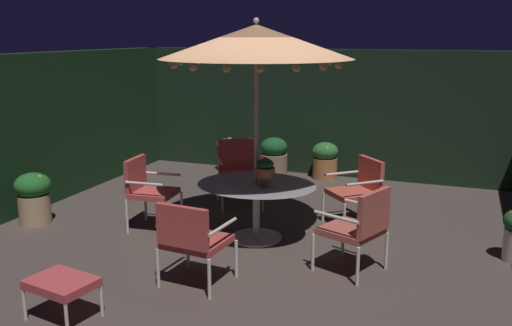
{
  "coord_description": "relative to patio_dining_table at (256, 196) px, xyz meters",
  "views": [
    {
      "loc": [
        2.25,
        -6.11,
        2.54
      ],
      "look_at": [
        -0.07,
        0.1,
        0.99
      ],
      "focal_mm": 38.97,
      "sensor_mm": 36.0,
      "label": 1
    }
  ],
  "objects": [
    {
      "name": "patio_chair_north",
      "position": [
        1.1,
        1.01,
        -0.04
      ],
      "size": [
        0.84,
        0.84,
        0.9
      ],
      "color": "beige",
      "rests_on": "ground_plane"
    },
    {
      "name": "potted_plant_right_near",
      "position": [
        0.09,
        3.28,
        -0.23
      ],
      "size": [
        0.46,
        0.46,
        0.65
      ],
      "color": "#B0703E",
      "rests_on": "ground_plane"
    },
    {
      "name": "patio_chair_northeast",
      "position": [
        -0.77,
        1.29,
        0.0
      ],
      "size": [
        0.84,
        0.84,
        0.98
      ],
      "color": "silver",
      "rests_on": "ground_plane"
    },
    {
      "name": "potted_plant_back_center",
      "position": [
        -0.82,
        3.12,
        -0.21
      ],
      "size": [
        0.49,
        0.49,
        0.71
      ],
      "color": "#836F56",
      "rests_on": "ground_plane"
    },
    {
      "name": "patio_chair_south",
      "position": [
        1.39,
        -0.57,
        -0.02
      ],
      "size": [
        0.78,
        0.79,
        0.95
      ],
      "color": "silver",
      "rests_on": "ground_plane"
    },
    {
      "name": "hedge_backdrop_rear",
      "position": [
        0.07,
        3.65,
        0.57
      ],
      "size": [
        7.63,
        0.3,
        2.27
      ],
      "primitive_type": "cube",
      "color": "black",
      "rests_on": "ground_plane"
    },
    {
      "name": "potted_plant_back_left",
      "position": [
        -3.05,
        -0.5,
        -0.19
      ],
      "size": [
        0.48,
        0.48,
        0.71
      ],
      "color": "tan",
      "rests_on": "ground_plane"
    },
    {
      "name": "hedge_backdrop_left",
      "position": [
        -3.59,
        -0.11,
        0.57
      ],
      "size": [
        0.3,
        7.81,
        2.27
      ],
      "primitive_type": "cube",
      "color": "black",
      "rests_on": "ground_plane"
    },
    {
      "name": "patio_chair_east",
      "position": [
        -1.49,
        -0.12,
        0.0
      ],
      "size": [
        0.62,
        0.61,
        0.95
      ],
      "color": "silver",
      "rests_on": "ground_plane"
    },
    {
      "name": "potted_plant_back_right",
      "position": [
        -1.81,
        3.19,
        -0.23
      ],
      "size": [
        0.36,
        0.36,
        0.62
      ],
      "color": "#7C6753",
      "rests_on": "ground_plane"
    },
    {
      "name": "centerpiece_planter",
      "position": [
        0.15,
        -0.11,
        0.38
      ],
      "size": [
        0.24,
        0.24,
        0.37
      ],
      "color": "#A46545",
      "rests_on": "patio_dining_table"
    },
    {
      "name": "ground_plane",
      "position": [
        0.07,
        -0.11,
        -0.58
      ],
      "size": [
        7.63,
        7.81,
        0.02
      ],
      "primitive_type": "cube",
      "color": "#4D403B"
    },
    {
      "name": "patio_chair_southeast",
      "position": [
        -0.14,
        -1.49,
        -0.03
      ],
      "size": [
        0.69,
        0.65,
        0.91
      ],
      "color": "silver",
      "rests_on": "ground_plane"
    },
    {
      "name": "patio_umbrella",
      "position": [
        0.0,
        0.0,
        1.87
      ],
      "size": [
        2.31,
        2.31,
        2.72
      ],
      "color": "silver",
      "rests_on": "ground_plane"
    },
    {
      "name": "patio_dining_table",
      "position": [
        0.0,
        0.0,
        0.0
      ],
      "size": [
        1.5,
        1.26,
        0.73
      ],
      "color": "beige",
      "rests_on": "ground_plane"
    },
    {
      "name": "ottoman_footrest",
      "position": [
        -0.94,
        -2.5,
        -0.24
      ],
      "size": [
        0.65,
        0.53,
        0.38
      ],
      "color": "silver",
      "rests_on": "ground_plane"
    }
  ]
}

